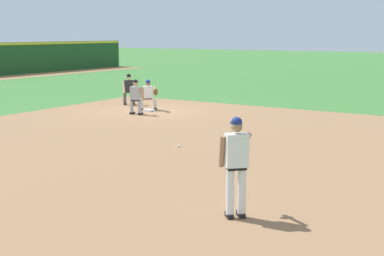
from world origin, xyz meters
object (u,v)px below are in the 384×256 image
(first_base_bag, at_px, (149,110))
(baseball, at_px, (178,146))
(umpire, at_px, (129,88))
(pitcher, at_px, (237,161))
(first_baseman, at_px, (149,93))
(baserunner, at_px, (136,96))

(first_base_bag, distance_m, baseball, 7.47)
(baseball, relative_size, umpire, 0.05)
(pitcher, bearing_deg, umpire, 45.79)
(pitcher, bearing_deg, first_baseman, 43.25)
(first_baseman, bearing_deg, baseball, -136.89)
(first_baseman, xyz_separation_m, umpire, (0.94, 1.86, 0.06))
(first_baseman, height_order, baserunner, baserunner)
(first_baseman, bearing_deg, umpire, 63.22)
(baseball, distance_m, umpire, 9.88)
(first_base_bag, distance_m, pitcher, 13.72)
(baseball, xyz_separation_m, baserunner, (4.42, 5.05, 0.76))
(first_base_bag, height_order, pitcher, pitcher)
(baseball, relative_size, first_baseman, 0.06)
(baseball, bearing_deg, umpire, 47.28)
(first_base_bag, relative_size, first_baseman, 0.28)
(pitcher, xyz_separation_m, first_baseman, (10.25, 9.64, -0.33))
(pitcher, height_order, first_baseman, pitcher)
(baseball, height_order, first_baseman, first_baseman)
(first_baseman, bearing_deg, baserunner, -166.15)
(first_baseman, bearing_deg, pitcher, -136.75)
(pitcher, relative_size, first_baseman, 1.39)
(pitcher, relative_size, baserunner, 1.27)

